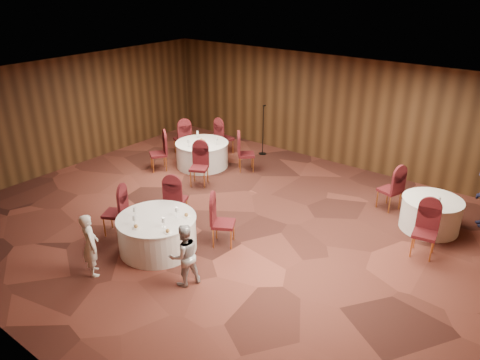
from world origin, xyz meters
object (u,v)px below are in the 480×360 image
Objects in this scene: table_left at (202,154)px; mic_stand at (263,140)px; table_right at (431,214)px; woman_b at (184,255)px; woman_a at (90,245)px; table_main at (157,233)px.

table_left is 0.98× the size of mic_stand.
table_right is 1.07× the size of woman_b.
table_right is at bearing 171.33° from woman_b.
woman_a is at bearing -39.56° from woman_b.
woman_b reaches higher than table_left.
table_main is at bearing -59.58° from table_left.
table_right is 0.82× the size of mic_stand.
table_main is at bearing -89.27° from woman_b.
mic_stand is 1.31× the size of woman_b.
woman_a is 1.84m from woman_b.
table_right is (6.61, 0.35, 0.00)m from table_left.
woman_a is (-4.59, -5.74, 0.27)m from table_right.
table_right is at bearing -100.63° from woman_a.
mic_stand reaches higher than table_main.
mic_stand reaches higher than table_left.
woman_a is at bearing -128.62° from table_right.
table_main is 6.14m from mic_stand.
mic_stand is 1.25× the size of woman_a.
woman_b is at bearing -51.19° from table_left.
mic_stand is at bearing -134.08° from woman_b.
woman_b is (3.64, -4.53, 0.24)m from table_left.
woman_a is at bearing -103.81° from table_main.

